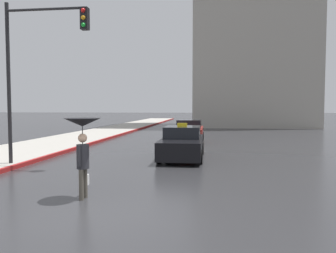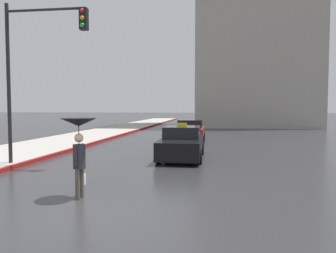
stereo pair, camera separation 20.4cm
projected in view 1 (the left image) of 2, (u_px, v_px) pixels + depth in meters
name	position (u px, v px, depth m)	size (l,w,h in m)	color
ground_plane	(98.00, 217.00, 6.92)	(300.00, 300.00, 0.00)	#2D2D30
taxi	(182.00, 144.00, 14.99)	(1.91, 4.56, 1.62)	black
sedan_red	(189.00, 132.00, 22.09)	(1.91, 4.55, 1.50)	maroon
pedestrian_with_umbrella	(83.00, 137.00, 8.23)	(0.91, 0.91, 2.05)	#4C473D
traffic_light	(38.00, 55.00, 12.34)	(3.29, 0.38, 6.29)	black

